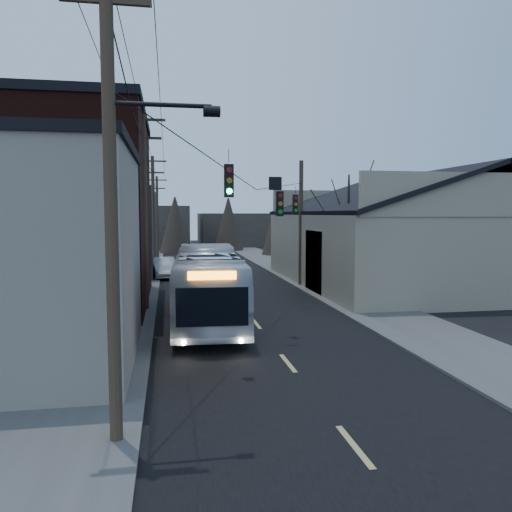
# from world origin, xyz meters

# --- Properties ---
(ground) EXTENTS (160.00, 160.00, 0.00)m
(ground) POSITION_xyz_m (0.00, 0.00, 0.00)
(ground) COLOR black
(ground) RESTS_ON ground
(road_surface) EXTENTS (9.00, 110.00, 0.02)m
(road_surface) POSITION_xyz_m (0.00, 30.00, 0.01)
(road_surface) COLOR black
(road_surface) RESTS_ON ground
(sidewalk_left) EXTENTS (4.00, 110.00, 0.12)m
(sidewalk_left) POSITION_xyz_m (-6.50, 30.00, 0.06)
(sidewalk_left) COLOR #474744
(sidewalk_left) RESTS_ON ground
(sidewalk_right) EXTENTS (4.00, 110.00, 0.12)m
(sidewalk_right) POSITION_xyz_m (6.50, 30.00, 0.06)
(sidewalk_right) COLOR #474744
(sidewalk_right) RESTS_ON ground
(building_clapboard) EXTENTS (8.00, 8.00, 7.00)m
(building_clapboard) POSITION_xyz_m (-9.00, 9.00, 3.50)
(building_clapboard) COLOR gray
(building_clapboard) RESTS_ON ground
(building_brick) EXTENTS (10.00, 12.00, 10.00)m
(building_brick) POSITION_xyz_m (-10.00, 20.00, 5.00)
(building_brick) COLOR black
(building_brick) RESTS_ON ground
(building_left_far) EXTENTS (9.00, 14.00, 7.00)m
(building_left_far) POSITION_xyz_m (-9.50, 36.00, 3.50)
(building_left_far) COLOR #342F2A
(building_left_far) RESTS_ON ground
(warehouse) EXTENTS (16.16, 20.60, 7.73)m
(warehouse) POSITION_xyz_m (13.00, 25.00, 2.70)
(warehouse) COLOR gray
(warehouse) RESTS_ON ground
(building_far_left) EXTENTS (10.00, 12.00, 6.00)m
(building_far_left) POSITION_xyz_m (-6.00, 65.00, 3.00)
(building_far_left) COLOR #342F2A
(building_far_left) RESTS_ON ground
(building_far_right) EXTENTS (12.00, 14.00, 5.00)m
(building_far_right) POSITION_xyz_m (7.00, 70.00, 2.50)
(building_far_right) COLOR #342F2A
(building_far_right) RESTS_ON ground
(bare_tree) EXTENTS (0.40, 0.40, 7.20)m
(bare_tree) POSITION_xyz_m (6.50, 20.00, 3.60)
(bare_tree) COLOR black
(bare_tree) RESTS_ON ground
(utility_lines) EXTENTS (11.24, 45.28, 10.50)m
(utility_lines) POSITION_xyz_m (-3.11, 24.14, 4.95)
(utility_lines) COLOR #382B1E
(utility_lines) RESTS_ON ground
(bus) EXTENTS (3.48, 12.41, 3.42)m
(bus) POSITION_xyz_m (-2.09, 15.21, 1.71)
(bus) COLOR silver
(bus) RESTS_ON ground
(parked_car) EXTENTS (2.25, 4.93, 1.57)m
(parked_car) POSITION_xyz_m (-4.26, 31.37, 0.78)
(parked_car) COLOR #AFB2B7
(parked_car) RESTS_ON ground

